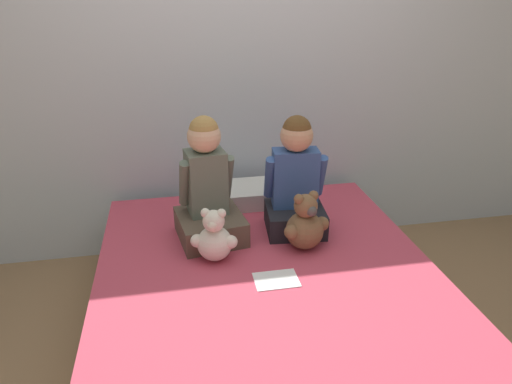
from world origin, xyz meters
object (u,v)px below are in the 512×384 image
Objects in this scene: child_on_left at (208,191)px; teddy_bear_held_by_left_child at (214,238)px; child_on_right at (295,182)px; teddy_bear_held_by_right_child at (305,225)px; pillow_at_headboard at (243,195)px; bed at (268,306)px; sign_card at (276,280)px.

child_on_left is 0.29m from teddy_bear_held_by_left_child.
child_on_right is 2.31× the size of teddy_bear_held_by_left_child.
child_on_right is at bearing 41.39° from teddy_bear_held_by_left_child.
pillow_at_headboard is (-0.24, 0.60, -0.08)m from teddy_bear_held_by_right_child.
teddy_bear_held_by_right_child is at bearing 36.69° from bed.
teddy_bear_held_by_right_child is at bearing 51.17° from sign_card.
pillow_at_headboard is at bearing 47.82° from child_on_left.
pillow_at_headboard is at bearing 93.98° from teddy_bear_held_by_right_child.
teddy_bear_held_by_left_child is at bearing -147.56° from child_on_right.
child_on_right reaches higher than pillow_at_headboard.
bed is 6.75× the size of teddy_bear_held_by_left_child.
teddy_bear_held_by_right_child is at bearing -33.58° from child_on_left.
sign_card is (-0.22, -0.49, -0.28)m from child_on_right.
pillow_at_headboard is (-0.24, 0.38, -0.23)m from child_on_right.
child_on_right is 2.06× the size of teddy_bear_held_by_right_child.
bed is 3.35× the size of pillow_at_headboard.
teddy_bear_held_by_left_child reaches higher than sign_card.
child_on_left is 1.03× the size of child_on_right.
teddy_bear_held_by_right_child is (0.48, -0.22, -0.14)m from child_on_left.
teddy_bear_held_by_right_child is (0.24, 0.18, 0.36)m from bed.
bed is 0.69m from child_on_right.
child_on_right reaches higher than bed.
child_on_left is at bearing -123.26° from pillow_at_headboard.
bed is at bearing -66.83° from child_on_left.
bed is at bearing -160.64° from teddy_bear_held_by_right_child.
child_on_left reaches higher than child_on_right.
sign_card is (0.02, -0.87, -0.05)m from pillow_at_headboard.
pillow_at_headboard is at bearing 90.00° from bed.
teddy_bear_held_by_left_child reaches higher than bed.
child_on_left is 0.55m from teddy_bear_held_by_right_child.
pillow_at_headboard is 2.73× the size of sign_card.
pillow_at_headboard is at bearing 91.36° from sign_card.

